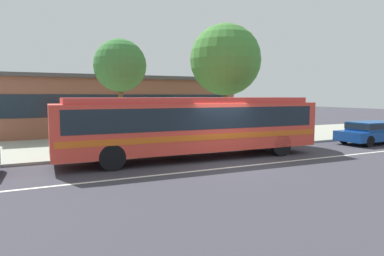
{
  "coord_description": "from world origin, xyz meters",
  "views": [
    {
      "loc": [
        -7.19,
        -11.88,
        2.79
      ],
      "look_at": [
        -0.54,
        2.22,
        1.3
      ],
      "focal_mm": 31.56,
      "sensor_mm": 36.0,
      "label": 1
    }
  ],
  "objects_px": {
    "transit_bus": "(193,123)",
    "pedestrian_waiting_near_sign": "(229,128)",
    "pedestrian_standing_by_tree": "(232,126)",
    "street_tree_near_stop": "(120,66)",
    "sedan_far_ahead": "(374,131)",
    "pedestrian_walking_along_curb": "(169,129)",
    "street_tree_mid_block": "(225,60)",
    "bus_stop_sign": "(244,115)"
  },
  "relations": [
    {
      "from": "transit_bus",
      "to": "pedestrian_standing_by_tree",
      "type": "distance_m",
      "value": 4.43
    },
    {
      "from": "pedestrian_waiting_near_sign",
      "to": "pedestrian_walking_along_curb",
      "type": "xyz_separation_m",
      "value": [
        -3.13,
        0.83,
        -0.03
      ]
    },
    {
      "from": "street_tree_mid_block",
      "to": "street_tree_near_stop",
      "type": "bearing_deg",
      "value": 175.49
    },
    {
      "from": "pedestrian_waiting_near_sign",
      "to": "street_tree_near_stop",
      "type": "height_order",
      "value": "street_tree_near_stop"
    },
    {
      "from": "sedan_far_ahead",
      "to": "pedestrian_walking_along_curb",
      "type": "relative_size",
      "value": 2.99
    },
    {
      "from": "sedan_far_ahead",
      "to": "bus_stop_sign",
      "type": "distance_m",
      "value": 7.95
    },
    {
      "from": "transit_bus",
      "to": "pedestrian_waiting_near_sign",
      "type": "height_order",
      "value": "transit_bus"
    },
    {
      "from": "transit_bus",
      "to": "street_tree_mid_block",
      "type": "xyz_separation_m",
      "value": [
        3.94,
        3.82,
        3.3
      ]
    },
    {
      "from": "sedan_far_ahead",
      "to": "pedestrian_walking_along_curb",
      "type": "distance_m",
      "value": 12.05
    },
    {
      "from": "transit_bus",
      "to": "sedan_far_ahead",
      "type": "relative_size",
      "value": 2.46
    },
    {
      "from": "pedestrian_standing_by_tree",
      "to": "street_tree_near_stop",
      "type": "distance_m",
      "value": 6.89
    },
    {
      "from": "pedestrian_standing_by_tree",
      "to": "pedestrian_walking_along_curb",
      "type": "bearing_deg",
      "value": 177.06
    },
    {
      "from": "pedestrian_waiting_near_sign",
      "to": "pedestrian_standing_by_tree",
      "type": "xyz_separation_m",
      "value": [
        0.57,
        0.64,
        0.02
      ]
    },
    {
      "from": "bus_stop_sign",
      "to": "street_tree_near_stop",
      "type": "xyz_separation_m",
      "value": [
        -6.2,
        2.38,
        2.61
      ]
    },
    {
      "from": "pedestrian_walking_along_curb",
      "to": "street_tree_near_stop",
      "type": "distance_m",
      "value": 4.22
    },
    {
      "from": "pedestrian_waiting_near_sign",
      "to": "bus_stop_sign",
      "type": "bearing_deg",
      "value": 2.92
    },
    {
      "from": "pedestrian_waiting_near_sign",
      "to": "street_tree_near_stop",
      "type": "bearing_deg",
      "value": 155.12
    },
    {
      "from": "transit_bus",
      "to": "pedestrian_standing_by_tree",
      "type": "height_order",
      "value": "transit_bus"
    },
    {
      "from": "sedan_far_ahead",
      "to": "street_tree_mid_block",
      "type": "height_order",
      "value": "street_tree_mid_block"
    },
    {
      "from": "transit_bus",
      "to": "street_tree_near_stop",
      "type": "bearing_deg",
      "value": 116.93
    },
    {
      "from": "pedestrian_standing_by_tree",
      "to": "street_tree_mid_block",
      "type": "bearing_deg",
      "value": 76.43
    },
    {
      "from": "street_tree_mid_block",
      "to": "pedestrian_standing_by_tree",
      "type": "bearing_deg",
      "value": -103.57
    },
    {
      "from": "sedan_far_ahead",
      "to": "street_tree_mid_block",
      "type": "xyz_separation_m",
      "value": [
        -7.64,
        4.15,
        4.16
      ]
    },
    {
      "from": "pedestrian_waiting_near_sign",
      "to": "street_tree_near_stop",
      "type": "xyz_separation_m",
      "value": [
        -5.24,
        2.43,
        3.26
      ]
    },
    {
      "from": "pedestrian_walking_along_curb",
      "to": "pedestrian_standing_by_tree",
      "type": "bearing_deg",
      "value": -2.94
    },
    {
      "from": "transit_bus",
      "to": "sedan_far_ahead",
      "type": "bearing_deg",
      "value": -1.64
    },
    {
      "from": "transit_bus",
      "to": "pedestrian_walking_along_curb",
      "type": "distance_m",
      "value": 2.75
    },
    {
      "from": "street_tree_near_stop",
      "to": "street_tree_mid_block",
      "type": "bearing_deg",
      "value": -4.51
    },
    {
      "from": "pedestrian_standing_by_tree",
      "to": "bus_stop_sign",
      "type": "relative_size",
      "value": 0.67
    },
    {
      "from": "pedestrian_waiting_near_sign",
      "to": "pedestrian_standing_by_tree",
      "type": "height_order",
      "value": "pedestrian_standing_by_tree"
    },
    {
      "from": "transit_bus",
      "to": "pedestrian_waiting_near_sign",
      "type": "relative_size",
      "value": 7.13
    },
    {
      "from": "pedestrian_standing_by_tree",
      "to": "bus_stop_sign",
      "type": "xyz_separation_m",
      "value": [
        0.4,
        -0.59,
        0.62
      ]
    },
    {
      "from": "transit_bus",
      "to": "pedestrian_standing_by_tree",
      "type": "relative_size",
      "value": 6.97
    },
    {
      "from": "sedan_far_ahead",
      "to": "street_tree_mid_block",
      "type": "bearing_deg",
      "value": 151.48
    },
    {
      "from": "bus_stop_sign",
      "to": "pedestrian_waiting_near_sign",
      "type": "bearing_deg",
      "value": -177.08
    },
    {
      "from": "sedan_far_ahead",
      "to": "bus_stop_sign",
      "type": "height_order",
      "value": "bus_stop_sign"
    },
    {
      "from": "pedestrian_standing_by_tree",
      "to": "street_tree_mid_block",
      "type": "height_order",
      "value": "street_tree_mid_block"
    },
    {
      "from": "pedestrian_waiting_near_sign",
      "to": "street_tree_mid_block",
      "type": "distance_m",
      "value": 4.35
    },
    {
      "from": "pedestrian_walking_along_curb",
      "to": "bus_stop_sign",
      "type": "height_order",
      "value": "bus_stop_sign"
    },
    {
      "from": "sedan_far_ahead",
      "to": "street_tree_near_stop",
      "type": "xyz_separation_m",
      "value": [
        -13.76,
        4.63,
        3.63
      ]
    },
    {
      "from": "street_tree_near_stop",
      "to": "transit_bus",
      "type": "bearing_deg",
      "value": -63.07
    },
    {
      "from": "pedestrian_waiting_near_sign",
      "to": "pedestrian_standing_by_tree",
      "type": "bearing_deg",
      "value": 48.21
    }
  ]
}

